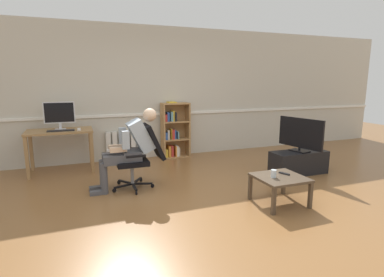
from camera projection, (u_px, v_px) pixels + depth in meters
The scene contains 15 objects.
ground_plane at pixel (204, 200), 4.14m from camera, with size 18.00×18.00×0.00m, color brown.
back_wall at pixel (154, 93), 6.32m from camera, with size 12.00×0.13×2.70m.
computer_desk at pixel (60, 137), 5.34m from camera, with size 1.10×0.63×0.76m.
imac_monitor at pixel (59, 114), 5.35m from camera, with size 0.52×0.14×0.49m.
keyboard at pixel (61, 131), 5.20m from camera, with size 0.44×0.12×0.02m, color black.
computer_mouse at pixel (79, 129), 5.32m from camera, with size 0.06×0.10×0.03m, color white.
bookshelf at pixel (174, 132), 6.40m from camera, with size 0.58×0.29×1.18m.
radiator at pixel (124, 146), 6.18m from camera, with size 0.71×0.08×0.60m.
office_chair at pixel (142, 154), 4.58m from camera, with size 0.80×0.61×0.97m.
person_seated at pixel (130, 147), 4.50m from camera, with size 1.02×0.40×1.21m.
tv_stand at pixel (298, 162), 5.31m from camera, with size 1.00×0.40×0.40m.
tv_screen at pixel (300, 134), 5.22m from camera, with size 0.26×0.87×0.58m.
coffee_table at pixel (280, 180), 3.98m from camera, with size 0.62×0.59×0.38m.
drinking_glass at pixel (274, 174), 3.92m from camera, with size 0.07×0.07×0.10m, color silver.
spare_remote at pixel (284, 173), 4.07m from camera, with size 0.04×0.15×0.02m, color black.
Camera 1 is at (-1.55, -3.59, 1.61)m, focal length 28.36 mm.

